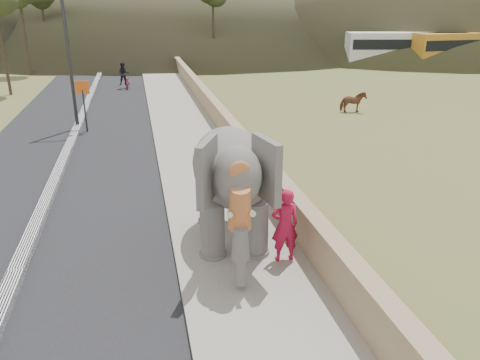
# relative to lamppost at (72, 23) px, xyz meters

# --- Properties ---
(ground) EXTENTS (160.00, 160.00, 0.00)m
(ground) POSITION_rel_lamppost_xyz_m (4.69, -13.83, -4.87)
(ground) COLOR olive
(ground) RESTS_ON ground
(road) EXTENTS (7.00, 120.00, 0.03)m
(road) POSITION_rel_lamppost_xyz_m (-0.31, -3.83, -4.86)
(road) COLOR black
(road) RESTS_ON ground
(median) EXTENTS (0.35, 120.00, 0.22)m
(median) POSITION_rel_lamppost_xyz_m (-0.31, -3.83, -4.76)
(median) COLOR black
(median) RESTS_ON ground
(walkway) EXTENTS (3.00, 120.00, 0.15)m
(walkway) POSITION_rel_lamppost_xyz_m (4.69, -3.83, -4.80)
(walkway) COLOR #9E9687
(walkway) RESTS_ON ground
(parapet) EXTENTS (0.30, 120.00, 1.10)m
(parapet) POSITION_rel_lamppost_xyz_m (6.34, -3.83, -4.32)
(parapet) COLOR tan
(parapet) RESTS_ON ground
(lamppost) EXTENTS (1.76, 0.36, 8.00)m
(lamppost) POSITION_rel_lamppost_xyz_m (0.00, 0.00, 0.00)
(lamppost) COLOR #2D2D32
(lamppost) RESTS_ON ground
(signboard) EXTENTS (0.60, 0.08, 2.40)m
(signboard) POSITION_rel_lamppost_xyz_m (0.19, -0.75, -3.23)
(signboard) COLOR #2D2D33
(signboard) RESTS_ON ground
(cow) EXTENTS (1.41, 0.72, 1.16)m
(cow) POSITION_rel_lamppost_xyz_m (14.22, 0.45, -4.29)
(cow) COLOR brown
(cow) RESTS_ON ground
(distant_car) EXTENTS (4.32, 1.95, 1.44)m
(distant_car) POSITION_rel_lamppost_xyz_m (24.63, 20.60, -4.15)
(distant_car) COLOR #B4B5BB
(distant_car) RESTS_ON ground
(bus_white) EXTENTS (11.28, 4.75, 3.10)m
(bus_white) POSITION_rel_lamppost_xyz_m (27.90, 18.41, -3.32)
(bus_white) COLOR silver
(bus_white) RESTS_ON ground
(bus_orange) EXTENTS (11.16, 3.34, 3.10)m
(bus_orange) POSITION_rel_lamppost_xyz_m (33.27, 16.94, -3.32)
(bus_orange) COLOR orange
(bus_orange) RESTS_ON ground
(elephant_and_man) EXTENTS (2.52, 4.27, 2.94)m
(elephant_and_man) POSITION_rel_lamppost_xyz_m (4.71, -12.81, -3.26)
(elephant_and_man) COLOR slate
(elephant_and_man) RESTS_ON ground
(motorcyclist) EXTENTS (0.90, 1.72, 1.86)m
(motorcyclist) POSITION_rel_lamppost_xyz_m (1.93, 10.98, -4.15)
(motorcyclist) COLOR maroon
(motorcyclist) RESTS_ON ground
(trees) EXTENTS (47.50, 44.28, 8.87)m
(trees) POSITION_rel_lamppost_xyz_m (4.26, 14.27, -0.99)
(trees) COLOR #473828
(trees) RESTS_ON ground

